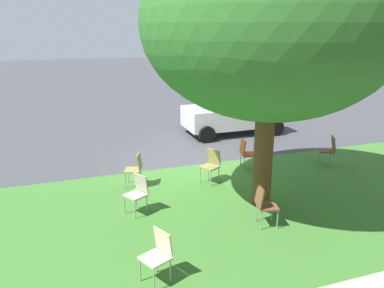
% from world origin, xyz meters
% --- Properties ---
extents(ground, '(80.00, 80.00, 0.00)m').
position_xyz_m(ground, '(0.00, 0.00, 0.00)').
color(ground, '#424247').
extents(grass_verge, '(48.00, 6.00, 0.01)m').
position_xyz_m(grass_verge, '(0.00, 3.20, 0.00)').
color(grass_verge, '#3D752D').
rests_on(grass_verge, ground).
extents(street_tree, '(5.44, 5.44, 6.07)m').
position_xyz_m(street_tree, '(-0.72, 3.13, 4.05)').
color(street_tree, brown).
rests_on(street_tree, ground).
extents(chair_0, '(0.54, 0.54, 0.88)m').
position_xyz_m(chair_0, '(1.87, 1.18, 0.52)').
color(chair_0, olive).
rests_on(chair_0, ground).
extents(chair_1, '(0.57, 0.57, 0.88)m').
position_xyz_m(chair_1, '(-0.09, 1.55, 0.52)').
color(chair_1, olive).
rests_on(chair_1, ground).
extents(chair_2, '(0.57, 0.56, 0.88)m').
position_xyz_m(chair_2, '(2.12, 2.67, 0.52)').
color(chair_2, '#ADA393').
rests_on(chair_2, ground).
extents(chair_3, '(0.56, 0.55, 0.88)m').
position_xyz_m(chair_3, '(2.29, 5.16, 0.52)').
color(chair_3, beige).
rests_on(chair_3, ground).
extents(chair_4, '(0.56, 0.56, 0.88)m').
position_xyz_m(chair_4, '(-3.89, 1.48, 0.52)').
color(chair_4, brown).
rests_on(chair_4, ground).
extents(chair_5, '(0.50, 0.50, 0.88)m').
position_xyz_m(chair_5, '(-0.23, 4.11, 0.52)').
color(chair_5, brown).
rests_on(chair_5, ground).
extents(chair_6, '(0.49, 0.48, 0.88)m').
position_xyz_m(chair_6, '(-1.41, 0.96, 0.52)').
color(chair_6, '#C64C1E').
rests_on(chair_6, ground).
extents(parked_car, '(3.70, 1.92, 1.65)m').
position_xyz_m(parked_car, '(-2.73, -2.72, 0.84)').
color(parked_car, silver).
rests_on(parked_car, ground).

